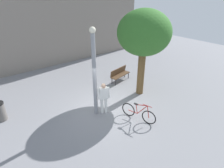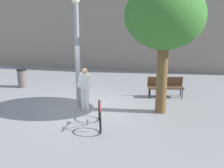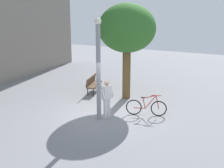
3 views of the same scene
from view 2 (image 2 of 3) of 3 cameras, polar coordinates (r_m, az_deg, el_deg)
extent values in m
plane|color=gray|center=(10.98, -3.69, -4.98)|extent=(36.00, 36.00, 0.00)
cylinder|color=gray|center=(10.60, -7.31, 5.49)|extent=(0.19, 0.19, 4.04)
sphere|color=#F2EACC|center=(10.48, -7.70, 17.11)|extent=(0.28, 0.28, 0.28)
cylinder|color=white|center=(10.61, -5.26, -3.31)|extent=(0.14, 0.14, 0.85)
cylinder|color=white|center=(10.73, -6.07, -3.12)|extent=(0.14, 0.14, 0.85)
cube|color=white|center=(10.47, -5.77, 0.57)|extent=(0.45, 0.36, 0.60)
sphere|color=tan|center=(10.38, -5.83, 2.76)|extent=(0.22, 0.22, 0.22)
cylinder|color=white|center=(10.27, -4.90, 0.48)|extent=(0.17, 0.25, 0.55)
cylinder|color=white|center=(10.59, -6.97, 0.86)|extent=(0.17, 0.25, 0.55)
cube|color=#513823|center=(12.39, 11.27, -0.78)|extent=(1.66, 0.76, 0.06)
cube|color=#513823|center=(12.51, 11.16, 0.55)|extent=(1.59, 0.45, 0.44)
cylinder|color=black|center=(12.47, 14.60, -2.03)|extent=(0.05, 0.05, 0.42)
cylinder|color=black|center=(12.18, 8.03, -2.08)|extent=(0.05, 0.05, 0.42)
cylinder|color=black|center=(12.76, 14.25, -1.62)|extent=(0.05, 0.05, 0.42)
cylinder|color=black|center=(12.49, 7.83, -1.66)|extent=(0.05, 0.05, 0.42)
cylinder|color=brown|center=(10.27, 10.47, 1.04)|extent=(0.41, 0.41, 2.62)
ellipsoid|color=#336D28|center=(10.00, 11.10, 14.04)|extent=(2.87, 2.87, 2.44)
torus|color=black|center=(8.60, -2.49, -8.13)|extent=(0.25, 0.70, 0.71)
torus|color=black|center=(9.62, -2.73, -5.60)|extent=(0.25, 0.70, 0.71)
cylinder|color=red|center=(8.84, -2.59, -5.51)|extent=(0.17, 0.49, 0.64)
cylinder|color=red|center=(8.81, -2.62, -3.96)|extent=(0.20, 0.57, 0.18)
cylinder|color=red|center=(9.13, -2.65, -5.34)|extent=(0.07, 0.14, 0.48)
cylinder|color=red|center=(9.40, -2.68, -6.27)|extent=(0.17, 0.49, 0.04)
cylinder|color=red|center=(8.56, -2.52, -6.20)|extent=(0.08, 0.17, 0.63)
cube|color=black|center=(9.09, -2.68, -3.66)|extent=(0.13, 0.21, 0.04)
cylinder|color=red|center=(8.51, -2.56, -4.09)|extent=(0.15, 0.43, 0.03)
cylinder|color=#66605B|center=(14.65, -18.45, 1.07)|extent=(0.48, 0.48, 0.88)
cylinder|color=black|center=(14.55, -18.60, 2.90)|extent=(0.50, 0.50, 0.08)
camera|label=1|loc=(8.53, -58.34, 21.28)|focal=29.61mm
camera|label=3|loc=(15.17, -64.86, 11.75)|focal=50.12mm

